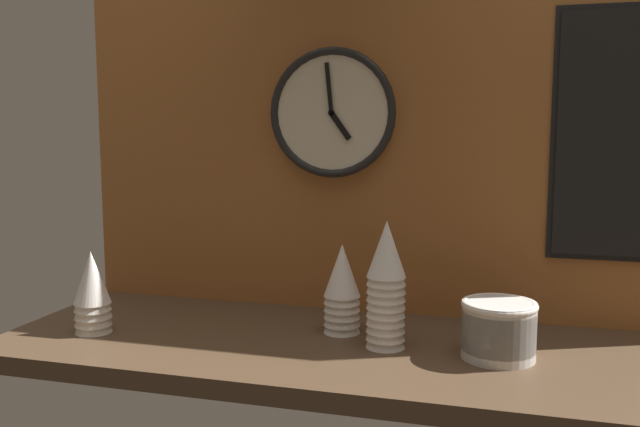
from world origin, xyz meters
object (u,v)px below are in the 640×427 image
at_px(cup_stack_center, 342,289).
at_px(cup_stack_far_left, 92,292).
at_px(menu_board, 636,135).
at_px(cup_stack_center_right, 386,285).
at_px(wall_clock, 332,113).
at_px(bowl_stack_right, 499,328).

distance_m(cup_stack_center, cup_stack_far_left, 0.56).
distance_m(cup_stack_far_left, menu_board, 1.25).
height_order(cup_stack_center_right, wall_clock, wall_clock).
bearing_deg(wall_clock, menu_board, 0.74).
relative_size(bowl_stack_right, menu_board, 0.27).
relative_size(cup_stack_center, wall_clock, 0.64).
distance_m(bowl_stack_right, menu_board, 0.54).
distance_m(cup_stack_center, cup_stack_center_right, 0.14).
xyz_separation_m(bowl_stack_right, wall_clock, (-0.41, 0.25, 0.43)).
xyz_separation_m(cup_stack_center, cup_stack_far_left, (-0.54, -0.15, -0.01)).
bearing_deg(cup_stack_center, menu_board, 16.51).
xyz_separation_m(cup_stack_center, wall_clock, (-0.07, 0.17, 0.39)).
bearing_deg(bowl_stack_right, cup_stack_center, 166.73).
bearing_deg(cup_stack_center_right, wall_clock, 126.13).
xyz_separation_m(cup_stack_center, bowl_stack_right, (0.34, -0.08, -0.04)).
distance_m(wall_clock, menu_board, 0.69).
distance_m(cup_stack_center_right, menu_board, 0.64).
xyz_separation_m(wall_clock, menu_board, (0.68, 0.01, -0.05)).
distance_m(cup_stack_center, menu_board, 0.73).
distance_m(cup_stack_center_right, bowl_stack_right, 0.24).
bearing_deg(cup_stack_center_right, cup_stack_far_left, -173.48).
bearing_deg(menu_board, cup_stack_center_right, -152.85).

